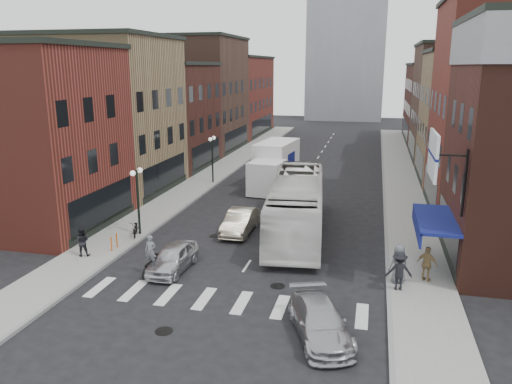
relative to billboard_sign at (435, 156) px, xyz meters
The scene contains 30 objects.
ground 10.56m from the billboard_sign, behind, with size 160.00×160.00×0.00m, color black.
sidewalk_left 28.12m from the billboard_sign, 128.47° to the left, with size 3.00×74.00×0.15m, color gray.
sidewalk_right 22.34m from the billboard_sign, 90.23° to the left, with size 3.00×74.00×0.15m, color gray.
curb_left 27.25m from the billboard_sign, 125.94° to the left, with size 0.20×74.00×0.16m, color gray.
curb_right 22.41m from the billboard_sign, 94.22° to the left, with size 0.20×74.00×0.16m, color gray.
crosswalk_stripes 11.12m from the billboard_sign, 157.82° to the right, with size 12.00×2.20×0.01m, color silver.
bldg_left_near 23.92m from the billboard_sign, behind, with size 10.30×9.20×11.30m.
bldg_left_mid_a 27.17m from the billboard_sign, 150.21° to the left, with size 10.30×10.20×12.30m.
bldg_left_mid_b 33.30m from the billboard_sign, 135.10° to the left, with size 10.30×10.20×10.30m.
bldg_left_far_a 41.79m from the billboard_sign, 124.35° to the left, with size 10.30×12.20×13.30m.
bldg_left_far_b 53.93m from the billboard_sign, 115.93° to the left, with size 10.30×16.20×11.30m.
bldg_right_mid_b 24.36m from the billboard_sign, 74.75° to the left, with size 10.30×10.20×11.30m.
bldg_right_far_a 35.09m from the billboard_sign, 79.48° to the left, with size 10.30×12.20×12.30m.
bldg_right_far_b 48.93m from the billboard_sign, 82.47° to the left, with size 10.30×16.20×10.30m.
awning_blue 4.05m from the billboard_sign, 80.39° to the left, with size 1.80×5.00×0.78m.
billboard_sign is the anchor object (origin of this frame).
streetlamp_near 16.68m from the billboard_sign, 167.65° to the left, with size 0.32×1.22×4.11m.
streetlamp_far 23.92m from the billboard_sign, 132.41° to the left, with size 0.32×1.22×4.11m.
bike_rack 17.14m from the billboard_sign, behind, with size 0.08×0.68×0.80m.
box_truck 21.03m from the billboard_sign, 121.13° to the left, with size 3.20×8.74×3.70m.
motorcycle_rider 13.94m from the billboard_sign, behind, with size 0.56×1.98×2.02m.
transit_bus 10.29m from the billboard_sign, 138.05° to the left, with size 2.98×12.74×3.55m, color white.
sedan_left_near 13.24m from the billboard_sign, behind, with size 1.57×3.90×1.33m, color silver.
sedan_left_far 12.88m from the billboard_sign, 151.92° to the left, with size 1.50×4.29×1.41m, color beige.
curb_car 8.85m from the billboard_sign, 127.21° to the right, with size 1.81×4.45×1.29m, color #ADACB1.
parked_bicycle 17.30m from the billboard_sign, 168.79° to the left, with size 0.61×1.76×0.92m, color black.
ped_left_solo 18.08m from the billboard_sign, behind, with size 0.77×0.44×1.58m, color black.
ped_right_a 5.30m from the billboard_sign, 143.91° to the right, with size 1.16×0.57×1.79m, color black.
ped_right_b 5.16m from the billboard_sign, 72.95° to the left, with size 0.99×0.49×1.68m, color olive.
ped_right_c 5.20m from the billboard_sign, behind, with size 0.90×0.59×1.84m, color #5A5D61.
Camera 1 is at (5.97, -22.01, 9.94)m, focal length 35.00 mm.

